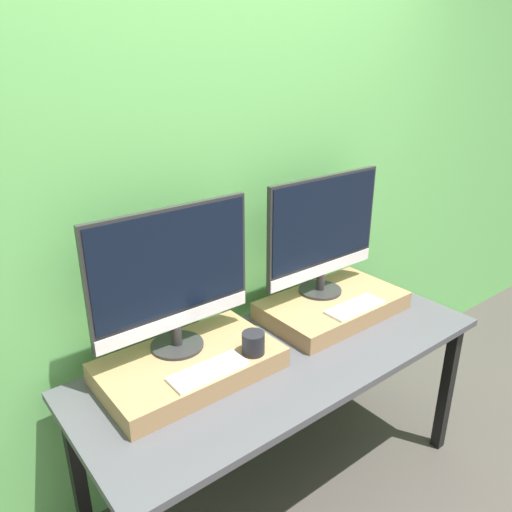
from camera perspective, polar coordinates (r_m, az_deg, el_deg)
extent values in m
cube|color=#66B75B|center=(2.16, -3.66, 6.51)|extent=(8.00, 0.04, 2.60)
cube|color=#47474C|center=(2.10, 3.43, -11.22)|extent=(1.74, 0.70, 0.03)
cube|color=black|center=(2.70, 20.95, -13.88)|extent=(0.05, 0.05, 0.71)
cube|color=black|center=(2.23, -19.65, -22.61)|extent=(0.05, 0.05, 0.71)
cube|color=black|center=(2.96, 11.41, -9.26)|extent=(0.05, 0.05, 0.71)
cube|color=#99754C|center=(1.95, -7.62, -12.26)|extent=(0.67, 0.40, 0.08)
cylinder|color=#282828|center=(1.99, -8.99, -10.02)|extent=(0.20, 0.20, 0.01)
cylinder|color=#282828|center=(1.96, -9.06, -8.91)|extent=(0.04, 0.04, 0.08)
cube|color=#282828|center=(1.84, -9.57, -1.56)|extent=(0.65, 0.02, 0.47)
cube|color=black|center=(1.82, -9.42, -0.84)|extent=(0.62, 0.00, 0.39)
cube|color=silver|center=(1.92, -8.98, -7.33)|extent=(0.64, 0.00, 0.06)
cube|color=silver|center=(1.83, -5.47, -12.97)|extent=(0.29, 0.11, 0.01)
cube|color=silver|center=(1.82, -5.48, -12.78)|extent=(0.28, 0.10, 0.00)
cylinder|color=black|center=(1.91, -0.31, -9.93)|extent=(0.09, 0.09, 0.09)
cube|color=#99754C|center=(2.38, 8.72, -5.59)|extent=(0.67, 0.40, 0.08)
cylinder|color=#282828|center=(2.41, 7.32, -3.88)|extent=(0.20, 0.20, 0.01)
cylinder|color=#282828|center=(2.39, 7.37, -2.92)|extent=(0.04, 0.04, 0.08)
cube|color=#282828|center=(2.28, 7.70, 3.33)|extent=(0.65, 0.02, 0.47)
cube|color=black|center=(2.27, 7.99, 3.96)|extent=(0.62, 0.00, 0.39)
cube|color=silver|center=(2.35, 7.69, -1.52)|extent=(0.64, 0.00, 0.06)
cube|color=silver|center=(2.28, 11.24, -5.74)|extent=(0.29, 0.11, 0.01)
cube|color=silver|center=(2.27, 11.25, -5.57)|extent=(0.28, 0.10, 0.00)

